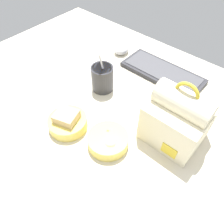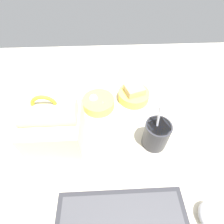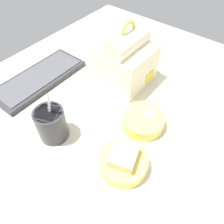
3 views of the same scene
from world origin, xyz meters
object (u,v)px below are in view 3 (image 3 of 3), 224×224
Objects in this scene: lunch_bag at (126,61)px; bento_bowl_snacks at (143,120)px; keyboard at (39,78)px; soup_cup at (51,124)px; bento_bowl_sandwich at (123,161)px.

lunch_bag is 1.76× the size of bento_bowl_snacks.
bento_bowl_snacks reaches higher than keyboard.
soup_cup is at bearing 136.52° from bento_bowl_snacks.
lunch_bag reaches higher than keyboard.
lunch_bag is 1.75× the size of bento_bowl_sandwich.
soup_cup is 1.30× the size of bento_bowl_sandwich.
bento_bowl_sandwich is 1.01× the size of bento_bowl_snacks.
bento_bowl_snacks is (14.76, 3.62, -0.37)cm from bento_bowl_sandwich.
keyboard is 2.65× the size of bento_bowl_sandwich.
keyboard is 32.33cm from lunch_bag.
bento_bowl_sandwich is at bearing -101.10° from keyboard.
lunch_bag reaches higher than soup_cup.
keyboard is 45.31cm from bento_bowl_sandwich.
soup_cup is (-13.01, -22.75, 4.25)cm from keyboard.
bento_bowl_snacks is (6.04, -40.82, 1.11)cm from keyboard.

